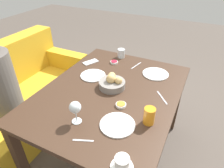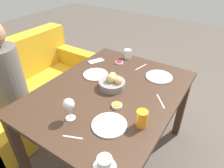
{
  "view_description": "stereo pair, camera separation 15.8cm",
  "coord_description": "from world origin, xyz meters",
  "px_view_note": "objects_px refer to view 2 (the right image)",
  "views": [
    {
      "loc": [
        -1.14,
        -0.57,
        1.65
      ],
      "look_at": [
        0.05,
        0.01,
        0.78
      ],
      "focal_mm": 32.0,
      "sensor_mm": 36.0,
      "label": 1
    },
    {
      "loc": [
        -1.06,
        -0.71,
        1.65
      ],
      "look_at": [
        0.05,
        0.01,
        0.78
      ],
      "focal_mm": 32.0,
      "sensor_mm": 36.0,
      "label": 2
    }
  ],
  "objects_px": {
    "bread_basket": "(112,83)",
    "juice_glass": "(142,119)",
    "jam_bowl_honey": "(117,105)",
    "fork_silver": "(161,101)",
    "water_tumbler": "(128,54)",
    "coffee_cup": "(105,164)",
    "jam_bowl_berry": "(119,62)",
    "seated_person": "(11,96)",
    "plate_far_center": "(96,74)",
    "cell_phone": "(96,61)",
    "knife_silver": "(141,67)",
    "couch": "(28,96)",
    "spoon_coffee": "(73,137)",
    "plate_near_left": "(109,125)",
    "plate_near_right": "(159,77)",
    "wine_glass": "(69,105)"
  },
  "relations": [
    {
      "from": "seated_person",
      "to": "spoon_coffee",
      "type": "distance_m",
      "value": 0.99
    },
    {
      "from": "water_tumbler",
      "to": "jam_bowl_honey",
      "type": "xyz_separation_m",
      "value": [
        -0.71,
        -0.32,
        -0.03
      ]
    },
    {
      "from": "cell_phone",
      "to": "jam_bowl_berry",
      "type": "bearing_deg",
      "value": -67.49
    },
    {
      "from": "jam_bowl_honey",
      "to": "fork_silver",
      "type": "xyz_separation_m",
      "value": [
        0.22,
        -0.24,
        -0.01
      ]
    },
    {
      "from": "seated_person",
      "to": "wine_glass",
      "type": "relative_size",
      "value": 8.0
    },
    {
      "from": "couch",
      "to": "bread_basket",
      "type": "bearing_deg",
      "value": -82.08
    },
    {
      "from": "plate_near_left",
      "to": "coffee_cup",
      "type": "xyz_separation_m",
      "value": [
        -0.26,
        -0.14,
        0.03
      ]
    },
    {
      "from": "water_tumbler",
      "to": "fork_silver",
      "type": "height_order",
      "value": "water_tumbler"
    },
    {
      "from": "plate_near_left",
      "to": "wine_glass",
      "type": "relative_size",
      "value": 1.43
    },
    {
      "from": "fork_silver",
      "to": "spoon_coffee",
      "type": "bearing_deg",
      "value": 153.13
    },
    {
      "from": "wine_glass",
      "to": "jam_bowl_honey",
      "type": "relative_size",
      "value": 2.1
    },
    {
      "from": "knife_silver",
      "to": "jam_bowl_honey",
      "type": "bearing_deg",
      "value": -169.54
    },
    {
      "from": "couch",
      "to": "cell_phone",
      "type": "xyz_separation_m",
      "value": [
        0.43,
        -0.63,
        0.43
      ]
    },
    {
      "from": "plate_far_center",
      "to": "bread_basket",
      "type": "bearing_deg",
      "value": -109.16
    },
    {
      "from": "bread_basket",
      "to": "cell_phone",
      "type": "distance_m",
      "value": 0.48
    },
    {
      "from": "bread_basket",
      "to": "plate_far_center",
      "type": "height_order",
      "value": "bread_basket"
    },
    {
      "from": "bread_basket",
      "to": "knife_silver",
      "type": "distance_m",
      "value": 0.43
    },
    {
      "from": "water_tumbler",
      "to": "couch",
      "type": "bearing_deg",
      "value": 128.04
    },
    {
      "from": "bread_basket",
      "to": "fork_silver",
      "type": "xyz_separation_m",
      "value": [
        0.04,
        -0.39,
        -0.04
      ]
    },
    {
      "from": "bread_basket",
      "to": "jam_bowl_honey",
      "type": "xyz_separation_m",
      "value": [
        -0.19,
        -0.16,
        -0.03
      ]
    },
    {
      "from": "seated_person",
      "to": "plate_far_center",
      "type": "height_order",
      "value": "seated_person"
    },
    {
      "from": "spoon_coffee",
      "to": "jam_bowl_berry",
      "type": "bearing_deg",
      "value": 15.14
    },
    {
      "from": "juice_glass",
      "to": "jam_bowl_honey",
      "type": "xyz_separation_m",
      "value": [
        0.07,
        0.22,
        -0.05
      ]
    },
    {
      "from": "juice_glass",
      "to": "bread_basket",
      "type": "bearing_deg",
      "value": 55.98
    },
    {
      "from": "jam_bowl_berry",
      "to": "spoon_coffee",
      "type": "distance_m",
      "value": 0.97
    },
    {
      "from": "water_tumbler",
      "to": "bread_basket",
      "type": "bearing_deg",
      "value": -163.34
    },
    {
      "from": "bread_basket",
      "to": "juice_glass",
      "type": "xyz_separation_m",
      "value": [
        -0.26,
        -0.38,
        0.02
      ]
    },
    {
      "from": "bread_basket",
      "to": "plate_near_left",
      "type": "bearing_deg",
      "value": -149.52
    },
    {
      "from": "seated_person",
      "to": "plate_far_center",
      "type": "xyz_separation_m",
      "value": [
        0.47,
        -0.64,
        0.21
      ]
    },
    {
      "from": "bread_basket",
      "to": "water_tumbler",
      "type": "xyz_separation_m",
      "value": [
        0.53,
        0.16,
        0.0
      ]
    },
    {
      "from": "plate_near_right",
      "to": "wine_glass",
      "type": "relative_size",
      "value": 1.46
    },
    {
      "from": "couch",
      "to": "bread_basket",
      "type": "xyz_separation_m",
      "value": [
        0.14,
        -1.01,
        0.46
      ]
    },
    {
      "from": "plate_far_center",
      "to": "knife_silver",
      "type": "distance_m",
      "value": 0.44
    },
    {
      "from": "plate_near_right",
      "to": "fork_silver",
      "type": "height_order",
      "value": "plate_near_right"
    },
    {
      "from": "seated_person",
      "to": "jam_bowl_berry",
      "type": "relative_size",
      "value": 16.76
    },
    {
      "from": "jam_bowl_honey",
      "to": "cell_phone",
      "type": "bearing_deg",
      "value": 48.5
    },
    {
      "from": "water_tumbler",
      "to": "coffee_cup",
      "type": "height_order",
      "value": "water_tumbler"
    },
    {
      "from": "plate_near_left",
      "to": "couch",
      "type": "bearing_deg",
      "value": 79.57
    },
    {
      "from": "juice_glass",
      "to": "spoon_coffee",
      "type": "bearing_deg",
      "value": 136.43
    },
    {
      "from": "couch",
      "to": "juice_glass",
      "type": "height_order",
      "value": "couch"
    },
    {
      "from": "fork_silver",
      "to": "seated_person",
      "type": "bearing_deg",
      "value": 108.62
    },
    {
      "from": "plate_near_left",
      "to": "jam_bowl_honey",
      "type": "relative_size",
      "value": 2.99
    },
    {
      "from": "plate_far_center",
      "to": "spoon_coffee",
      "type": "bearing_deg",
      "value": -153.83
    },
    {
      "from": "plate_far_center",
      "to": "water_tumbler",
      "type": "xyz_separation_m",
      "value": [
        0.45,
        -0.07,
        0.04
      ]
    },
    {
      "from": "bread_basket",
      "to": "jam_bowl_berry",
      "type": "bearing_deg",
      "value": 23.56
    },
    {
      "from": "fork_silver",
      "to": "knife_silver",
      "type": "xyz_separation_m",
      "value": [
        0.39,
        0.35,
        0.0
      ]
    },
    {
      "from": "seated_person",
      "to": "knife_silver",
      "type": "distance_m",
      "value": 1.23
    },
    {
      "from": "juice_glass",
      "to": "coffee_cup",
      "type": "relative_size",
      "value": 0.95
    },
    {
      "from": "knife_silver",
      "to": "spoon_coffee",
      "type": "relative_size",
      "value": 1.37
    },
    {
      "from": "plate_near_left",
      "to": "plate_far_center",
      "type": "distance_m",
      "value": 0.63
    }
  ]
}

